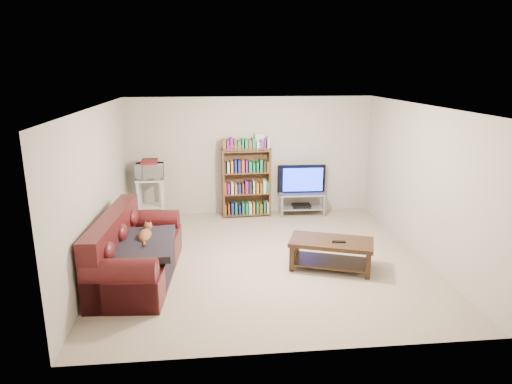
{
  "coord_description": "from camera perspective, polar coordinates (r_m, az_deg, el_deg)",
  "views": [
    {
      "loc": [
        -0.84,
        -6.7,
        2.94
      ],
      "look_at": [
        -0.1,
        0.4,
        1.0
      ],
      "focal_mm": 32.0,
      "sensor_mm": 36.0,
      "label": 1
    }
  ],
  "objects": [
    {
      "name": "microwave",
      "position": [
        9.11,
        -13.16,
        2.54
      ],
      "size": [
        0.54,
        0.37,
        0.29
      ],
      "primitive_type": "imported",
      "rotation": [
        0.0,
        0.0,
        0.02
      ],
      "color": "silver",
      "rests_on": "microwave_stand"
    },
    {
      "name": "tv_stand",
      "position": [
        9.47,
        5.72,
        -0.99
      ],
      "size": [
        0.93,
        0.44,
        0.46
      ],
      "rotation": [
        0.0,
        0.0,
        -0.03
      ],
      "color": "#999EA3",
      "rests_on": "floor"
    },
    {
      "name": "shelf_clutter",
      "position": [
        9.12,
        -0.66,
        6.21
      ],
      "size": [
        0.72,
        0.24,
        0.28
      ],
      "rotation": [
        0.0,
        0.0,
        0.04
      ],
      "color": "silver",
      "rests_on": "bookshelf"
    },
    {
      "name": "blanket",
      "position": [
        6.61,
        -14.02,
        -6.43
      ],
      "size": [
        0.87,
        1.12,
        0.19
      ],
      "primitive_type": "cube",
      "rotation": [
        0.05,
        -0.04,
        0.01
      ],
      "color": "black",
      "rests_on": "sofa"
    },
    {
      "name": "floor",
      "position": [
        7.37,
        1.11,
        -8.33
      ],
      "size": [
        5.0,
        5.0,
        0.0
      ],
      "primitive_type": "plane",
      "color": "tan",
      "rests_on": "ground"
    },
    {
      "name": "coffee_table",
      "position": [
        7.02,
        9.37,
        -7.01
      ],
      "size": [
        1.37,
        1.0,
        0.45
      ],
      "rotation": [
        0.0,
        0.0,
        -0.35
      ],
      "color": "black",
      "rests_on": "floor"
    },
    {
      "name": "game_boxes",
      "position": [
        9.08,
        -13.23,
        3.6
      ],
      "size": [
        0.32,
        0.28,
        0.05
      ],
      "primitive_type": "cube",
      "rotation": [
        0.0,
        0.0,
        0.02
      ],
      "color": "maroon",
      "rests_on": "microwave"
    },
    {
      "name": "sofa",
      "position": [
        6.87,
        -15.19,
        -7.67
      ],
      "size": [
        1.11,
        2.28,
        0.95
      ],
      "rotation": [
        0.0,
        0.0,
        -0.07
      ],
      "color": "#461213",
      "rests_on": "floor"
    },
    {
      "name": "wall_front",
      "position": [
        4.62,
        4.99,
        -6.94
      ],
      "size": [
        5.0,
        0.0,
        5.0
      ],
      "primitive_type": "plane",
      "rotation": [
        -1.57,
        0.0,
        0.0
      ],
      "color": "beige",
      "rests_on": "ground"
    },
    {
      "name": "bookshelf",
      "position": [
        9.25,
        -1.24,
        1.35
      ],
      "size": [
        0.99,
        0.35,
        1.41
      ],
      "rotation": [
        0.0,
        0.0,
        0.04
      ],
      "color": "#50331B",
      "rests_on": "floor"
    },
    {
      "name": "television",
      "position": [
        9.36,
        5.79,
        1.56
      ],
      "size": [
        1.0,
        0.16,
        0.57
      ],
      "primitive_type": "imported",
      "rotation": [
        0.0,
        0.0,
        3.11
      ],
      "color": "black",
      "rests_on": "tv_stand"
    },
    {
      "name": "dvd_player",
      "position": [
        9.5,
        5.7,
        -1.71
      ],
      "size": [
        0.38,
        0.27,
        0.06
      ],
      "primitive_type": "cube",
      "rotation": [
        0.0,
        0.0,
        -0.03
      ],
      "color": "black",
      "rests_on": "tv_stand"
    },
    {
      "name": "wall_left",
      "position": [
        7.12,
        -19.23,
        0.19
      ],
      "size": [
        0.0,
        5.0,
        5.0
      ],
      "primitive_type": "plane",
      "rotation": [
        1.57,
        0.0,
        1.57
      ],
      "color": "beige",
      "rests_on": "ground"
    },
    {
      "name": "cat",
      "position": [
        6.78,
        -13.71,
        -5.33
      ],
      "size": [
        0.28,
        0.62,
        0.18
      ],
      "primitive_type": null,
      "rotation": [
        0.0,
        0.0,
        -0.07
      ],
      "color": "brown",
      "rests_on": "sofa"
    },
    {
      "name": "microwave_stand",
      "position": [
        9.22,
        -12.99,
        -0.22
      ],
      "size": [
        0.55,
        0.4,
        0.86
      ],
      "rotation": [
        0.0,
        0.0,
        0.02
      ],
      "color": "silver",
      "rests_on": "floor"
    },
    {
      "name": "wall_right",
      "position": [
        7.69,
        19.99,
        1.19
      ],
      "size": [
        0.0,
        5.0,
        5.0
      ],
      "primitive_type": "plane",
      "rotation": [
        1.57,
        0.0,
        -1.57
      ],
      "color": "beige",
      "rests_on": "ground"
    },
    {
      "name": "remote",
      "position": [
        6.91,
        10.31,
        -6.12
      ],
      "size": [
        0.21,
        0.09,
        0.02
      ],
      "primitive_type": "cube",
      "rotation": [
        0.0,
        0.0,
        -0.2
      ],
      "color": "black",
      "rests_on": "coffee_table"
    },
    {
      "name": "wall_back",
      "position": [
        9.4,
        -0.72,
        4.53
      ],
      "size": [
        5.0,
        0.0,
        5.0
      ],
      "primitive_type": "plane",
      "rotation": [
        1.57,
        0.0,
        0.0
      ],
      "color": "beige",
      "rests_on": "ground"
    },
    {
      "name": "ceiling",
      "position": [
        6.78,
        1.21,
        10.63
      ],
      "size": [
        5.0,
        5.0,
        0.0
      ],
      "primitive_type": "plane",
      "rotation": [
        3.14,
        0.0,
        0.0
      ],
      "color": "white",
      "rests_on": "ground"
    }
  ]
}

